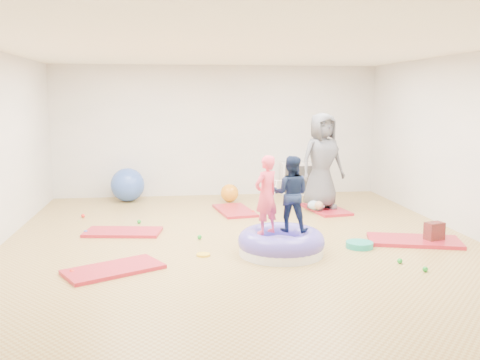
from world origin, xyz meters
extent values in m
cube|color=tan|center=(0.00, 0.00, 0.00)|extent=(7.00, 8.00, 0.01)
cube|color=white|center=(0.00, 0.00, 2.80)|extent=(7.00, 8.00, 0.01)
cube|color=silver|center=(0.00, 4.00, 1.40)|extent=(7.00, 0.01, 2.80)
cube|color=silver|center=(0.00, -4.00, 1.40)|extent=(7.00, 0.01, 2.80)
cube|color=silver|center=(3.50, 0.00, 1.40)|extent=(0.01, 8.00, 2.80)
cube|color=#B01F3F|center=(-1.75, -1.03, 0.02)|extent=(1.31, 1.08, 0.05)
cube|color=#B01F3F|center=(-1.79, 0.83, 0.02)|extent=(1.25, 0.76, 0.05)
cube|color=#B01F3F|center=(0.15, 2.20, 0.02)|extent=(0.76, 1.24, 0.05)
cube|color=#B01F3F|center=(2.52, -0.27, 0.03)|extent=(1.45, 1.00, 0.05)
cube|color=#B01F3F|center=(1.87, 2.10, 0.02)|extent=(0.76, 1.25, 0.05)
cylinder|color=white|center=(0.45, -0.59, 0.07)|extent=(1.15, 1.15, 0.13)
torus|color=#5247C0|center=(0.45, -0.59, 0.19)|extent=(1.19, 1.19, 0.32)
ellipsoid|color=#5247C0|center=(0.45, -0.59, 0.11)|extent=(0.63, 0.63, 0.28)
imported|color=#FF4560|center=(0.24, -0.57, 0.88)|extent=(0.47, 0.43, 1.07)
imported|color=#131F3F|center=(0.60, -0.48, 0.87)|extent=(0.61, 0.54, 1.05)
imported|color=#4E4F58|center=(1.78, 2.11, 0.95)|extent=(1.00, 0.80, 1.79)
ellipsoid|color=#9DBDD6|center=(1.65, 1.95, 0.14)|extent=(0.33, 0.21, 0.19)
sphere|color=tan|center=(1.65, 1.79, 0.17)|extent=(0.16, 0.16, 0.16)
sphere|color=green|center=(2.06, -1.56, 0.03)|extent=(0.07, 0.07, 0.07)
sphere|color=#3356B9|center=(-2.37, 0.85, 0.03)|extent=(0.07, 0.07, 0.07)
sphere|color=#3356B9|center=(1.10, -0.28, 0.03)|extent=(0.07, 0.07, 0.07)
sphere|color=red|center=(-2.24, -1.10, 0.03)|extent=(0.07, 0.07, 0.07)
sphere|color=red|center=(-2.59, 2.07, 0.03)|extent=(0.07, 0.07, 0.07)
sphere|color=green|center=(1.89, -1.20, 0.03)|extent=(0.07, 0.07, 0.07)
sphere|color=red|center=(0.46, 1.98, 0.03)|extent=(0.07, 0.07, 0.07)
sphere|color=green|center=(-0.61, 0.33, 0.03)|extent=(0.07, 0.07, 0.07)
sphere|color=green|center=(-1.58, 1.47, 0.03)|extent=(0.07, 0.07, 0.07)
sphere|color=#3356B9|center=(-1.91, 3.50, 0.34)|extent=(0.69, 0.69, 0.69)
sphere|color=orange|center=(0.16, 3.17, 0.18)|extent=(0.37, 0.37, 0.37)
cylinder|color=silver|center=(0.99, 2.65, 0.25)|extent=(0.18, 0.18, 0.48)
cylinder|color=silver|center=(0.99, 3.06, 0.25)|extent=(0.18, 0.18, 0.48)
cylinder|color=silver|center=(1.43, 2.65, 0.25)|extent=(0.18, 0.18, 0.48)
cylinder|color=silver|center=(1.43, 3.06, 0.25)|extent=(0.18, 0.18, 0.48)
cylinder|color=silver|center=(1.21, 2.86, 0.46)|extent=(0.46, 0.03, 0.03)
sphere|color=red|center=(0.98, 2.86, 0.46)|extent=(0.06, 0.06, 0.06)
sphere|color=#3356B9|center=(1.44, 2.86, 0.46)|extent=(0.06, 0.06, 0.06)
cube|color=silver|center=(1.72, 3.80, 0.35)|extent=(0.70, 0.34, 0.70)
cube|color=#373636|center=(1.72, 3.63, 0.35)|extent=(0.61, 0.02, 0.61)
cube|color=silver|center=(1.72, 3.75, 0.35)|extent=(0.02, 0.24, 0.62)
cube|color=silver|center=(1.72, 3.75, 0.35)|extent=(0.62, 0.24, 0.02)
cylinder|color=teal|center=(1.62, -0.43, 0.04)|extent=(0.39, 0.39, 0.09)
cube|color=maroon|center=(2.80, -0.33, 0.16)|extent=(0.31, 0.24, 0.31)
cylinder|color=yellow|center=(-0.61, -0.53, 0.01)|extent=(0.19, 0.19, 0.03)
camera|label=1|loc=(-1.03, -7.53, 2.13)|focal=40.00mm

